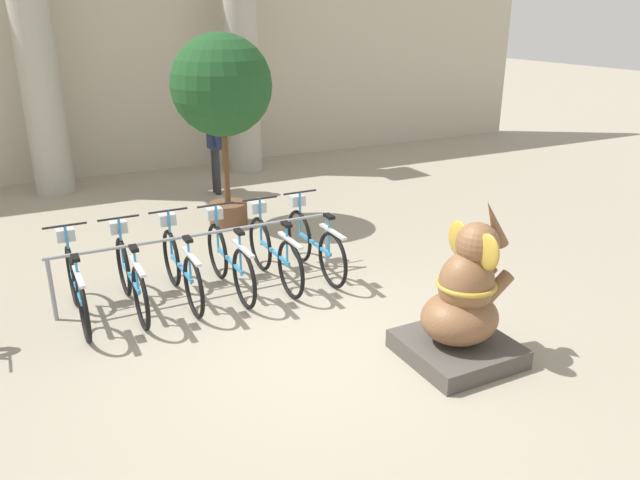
{
  "coord_description": "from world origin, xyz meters",
  "views": [
    {
      "loc": [
        -2.68,
        -5.06,
        3.33
      ],
      "look_at": [
        0.16,
        0.52,
        1.0
      ],
      "focal_mm": 35.0,
      "sensor_mm": 36.0,
      "label": 1
    }
  ],
  "objects_px": {
    "bicycle_2": "(181,267)",
    "person_pedestrian": "(214,138)",
    "bicycle_4": "(274,251)",
    "elephant_statue": "(463,307)",
    "bicycle_3": "(229,259)",
    "bicycle_5": "(314,243)",
    "potted_tree": "(222,90)",
    "bicycle_0": "(76,286)",
    "bicycle_1": "(131,276)"
  },
  "relations": [
    {
      "from": "bicycle_1",
      "to": "bicycle_4",
      "type": "xyz_separation_m",
      "value": [
        1.79,
        -0.02,
        0.0
      ]
    },
    {
      "from": "bicycle_1",
      "to": "person_pedestrian",
      "type": "relative_size",
      "value": 0.97
    },
    {
      "from": "bicycle_0",
      "to": "bicycle_4",
      "type": "height_order",
      "value": "same"
    },
    {
      "from": "bicycle_0",
      "to": "bicycle_3",
      "type": "relative_size",
      "value": 1.0
    },
    {
      "from": "bicycle_1",
      "to": "bicycle_5",
      "type": "xyz_separation_m",
      "value": [
        2.38,
        0.02,
        0.0
      ]
    },
    {
      "from": "bicycle_2",
      "to": "person_pedestrian",
      "type": "height_order",
      "value": "person_pedestrian"
    },
    {
      "from": "bicycle_1",
      "to": "bicycle_2",
      "type": "relative_size",
      "value": 1.0
    },
    {
      "from": "bicycle_2",
      "to": "person_pedestrian",
      "type": "relative_size",
      "value": 0.97
    },
    {
      "from": "bicycle_2",
      "to": "bicycle_3",
      "type": "xyz_separation_m",
      "value": [
        0.6,
        -0.03,
        0.0
      ]
    },
    {
      "from": "bicycle_1",
      "to": "bicycle_2",
      "type": "height_order",
      "value": "same"
    },
    {
      "from": "bicycle_4",
      "to": "bicycle_5",
      "type": "xyz_separation_m",
      "value": [
        0.6,
        0.04,
        0.0
      ]
    },
    {
      "from": "bicycle_3",
      "to": "potted_tree",
      "type": "bearing_deg",
      "value": 71.32
    },
    {
      "from": "bicycle_4",
      "to": "person_pedestrian",
      "type": "relative_size",
      "value": 0.97
    },
    {
      "from": "bicycle_3",
      "to": "bicycle_5",
      "type": "relative_size",
      "value": 1.0
    },
    {
      "from": "bicycle_5",
      "to": "elephant_statue",
      "type": "bearing_deg",
      "value": -82.31
    },
    {
      "from": "person_pedestrian",
      "to": "bicycle_1",
      "type": "bearing_deg",
      "value": -119.58
    },
    {
      "from": "bicycle_4",
      "to": "bicycle_5",
      "type": "bearing_deg",
      "value": 3.84
    },
    {
      "from": "bicycle_0",
      "to": "person_pedestrian",
      "type": "relative_size",
      "value": 0.97
    },
    {
      "from": "bicycle_3",
      "to": "bicycle_5",
      "type": "height_order",
      "value": "same"
    },
    {
      "from": "bicycle_5",
      "to": "potted_tree",
      "type": "xyz_separation_m",
      "value": [
        -0.36,
        2.41,
        1.74
      ]
    },
    {
      "from": "person_pedestrian",
      "to": "potted_tree",
      "type": "xyz_separation_m",
      "value": [
        -0.41,
        -1.85,
        1.09
      ]
    },
    {
      "from": "bicycle_4",
      "to": "elephant_statue",
      "type": "xyz_separation_m",
      "value": [
        0.95,
        -2.57,
        0.14
      ]
    },
    {
      "from": "bicycle_1",
      "to": "elephant_statue",
      "type": "distance_m",
      "value": 3.77
    },
    {
      "from": "bicycle_0",
      "to": "bicycle_3",
      "type": "distance_m",
      "value": 1.79
    },
    {
      "from": "bicycle_0",
      "to": "bicycle_3",
      "type": "bearing_deg",
      "value": -0.42
    },
    {
      "from": "bicycle_3",
      "to": "potted_tree",
      "type": "xyz_separation_m",
      "value": [
        0.83,
        2.44,
        1.74
      ]
    },
    {
      "from": "elephant_statue",
      "to": "potted_tree",
      "type": "bearing_deg",
      "value": 98.13
    },
    {
      "from": "bicycle_3",
      "to": "elephant_statue",
      "type": "height_order",
      "value": "elephant_statue"
    },
    {
      "from": "bicycle_0",
      "to": "bicycle_2",
      "type": "relative_size",
      "value": 1.0
    },
    {
      "from": "bicycle_0",
      "to": "bicycle_3",
      "type": "xyz_separation_m",
      "value": [
        1.79,
        -0.01,
        0.0
      ]
    },
    {
      "from": "bicycle_5",
      "to": "person_pedestrian",
      "type": "distance_m",
      "value": 4.3
    },
    {
      "from": "bicycle_1",
      "to": "potted_tree",
      "type": "relative_size",
      "value": 0.57
    },
    {
      "from": "bicycle_0",
      "to": "bicycle_2",
      "type": "height_order",
      "value": "same"
    },
    {
      "from": "bicycle_1",
      "to": "bicycle_3",
      "type": "height_order",
      "value": "same"
    },
    {
      "from": "bicycle_1",
      "to": "bicycle_2",
      "type": "xyz_separation_m",
      "value": [
        0.6,
        0.02,
        0.0
      ]
    },
    {
      "from": "bicycle_0",
      "to": "bicycle_5",
      "type": "distance_m",
      "value": 2.98
    },
    {
      "from": "bicycle_3",
      "to": "person_pedestrian",
      "type": "height_order",
      "value": "person_pedestrian"
    },
    {
      "from": "bicycle_2",
      "to": "potted_tree",
      "type": "xyz_separation_m",
      "value": [
        1.42,
        2.41,
        1.74
      ]
    },
    {
      "from": "bicycle_0",
      "to": "potted_tree",
      "type": "height_order",
      "value": "potted_tree"
    },
    {
      "from": "bicycle_4",
      "to": "potted_tree",
      "type": "height_order",
      "value": "potted_tree"
    },
    {
      "from": "bicycle_3",
      "to": "potted_tree",
      "type": "distance_m",
      "value": 3.11
    },
    {
      "from": "bicycle_2",
      "to": "bicycle_4",
      "type": "distance_m",
      "value": 1.19
    },
    {
      "from": "bicycle_1",
      "to": "bicycle_5",
      "type": "relative_size",
      "value": 1.0
    },
    {
      "from": "bicycle_2",
      "to": "potted_tree",
      "type": "bearing_deg",
      "value": 59.45
    },
    {
      "from": "elephant_statue",
      "to": "potted_tree",
      "type": "height_order",
      "value": "potted_tree"
    },
    {
      "from": "bicycle_4",
      "to": "bicycle_0",
      "type": "bearing_deg",
      "value": 179.6
    },
    {
      "from": "bicycle_1",
      "to": "bicycle_3",
      "type": "relative_size",
      "value": 1.0
    },
    {
      "from": "bicycle_3",
      "to": "bicycle_5",
      "type": "xyz_separation_m",
      "value": [
        1.19,
        0.04,
        0.0
      ]
    },
    {
      "from": "bicycle_0",
      "to": "bicycle_2",
      "type": "xyz_separation_m",
      "value": [
        1.19,
        0.02,
        0.0
      ]
    },
    {
      "from": "bicycle_0",
      "to": "bicycle_5",
      "type": "xyz_separation_m",
      "value": [
        2.98,
        0.02,
        0.0
      ]
    }
  ]
}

